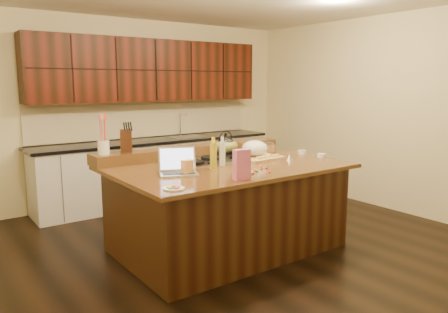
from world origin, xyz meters
TOP-DOWN VIEW (x-y plane):
  - room at (0.00, 0.00)m, footprint 5.52×5.02m
  - island at (0.00, 0.00)m, footprint 2.40×1.60m
  - back_ledge at (0.00, 0.70)m, footprint 2.40×0.30m
  - cooktop at (0.00, 0.30)m, footprint 0.92×0.52m
  - back_counter at (0.30, 2.23)m, footprint 3.70×0.66m
  - kettle at (0.30, 0.43)m, footprint 0.26×0.26m
  - green_bowl at (0.30, 0.43)m, footprint 0.36×0.36m
  - laptop at (-0.65, -0.10)m, footprint 0.44×0.40m
  - oil_bottle at (-0.25, -0.11)m, footprint 0.08×0.08m
  - vinegar_bottle at (-0.06, -0.00)m, footprint 0.08×0.08m
  - wooden_tray at (0.51, 0.13)m, footprint 0.53×0.42m
  - ramekin_a at (1.15, -0.29)m, footprint 0.11×0.11m
  - ramekin_b at (1.15, 0.03)m, footprint 0.13×0.13m
  - ramekin_c at (0.56, 0.12)m, footprint 0.11×0.11m
  - strainer_bowl at (0.91, 0.43)m, footprint 0.31×0.31m
  - kitchen_timer at (0.73, -0.18)m, footprint 0.10×0.10m
  - pink_bag at (-0.31, -0.65)m, footprint 0.15×0.10m
  - candy_plate at (-0.98, -0.61)m, footprint 0.22×0.22m
  - package_box at (-0.60, -0.20)m, footprint 0.10×0.08m
  - utensil_crock at (-1.07, 0.70)m, footprint 0.14×0.14m
  - knife_block at (-0.82, 0.70)m, footprint 0.19×0.23m
  - gumdrop_0 at (0.18, -0.43)m, footprint 0.02×0.02m
  - gumdrop_1 at (-0.19, -0.62)m, footprint 0.02×0.02m
  - gumdrop_2 at (-0.09, -0.55)m, footprint 0.02×0.02m
  - gumdrop_3 at (0.00, -0.49)m, footprint 0.02×0.02m
  - gumdrop_4 at (-0.26, -0.58)m, footprint 0.02×0.02m
  - gumdrop_5 at (-0.16, -0.50)m, footprint 0.02×0.02m
  - gumdrop_6 at (0.07, -0.60)m, footprint 0.02×0.02m
  - gumdrop_7 at (-0.19, -0.50)m, footprint 0.02×0.02m
  - gumdrop_8 at (0.15, -0.38)m, footprint 0.02×0.02m
  - gumdrop_9 at (-0.10, -0.54)m, footprint 0.02×0.02m
  - gumdrop_10 at (-0.01, -0.48)m, footprint 0.02×0.02m
  - gumdrop_11 at (-0.08, -0.48)m, footprint 0.02×0.02m
  - gumdrop_12 at (0.10, -0.44)m, footprint 0.02×0.02m

SIDE VIEW (x-z plane):
  - island at x=0.00m, z-range 0.00..0.92m
  - candy_plate at x=-0.98m, z-range 0.92..0.93m
  - gumdrop_0 at x=0.18m, z-range 0.92..0.94m
  - gumdrop_1 at x=-0.19m, z-range 0.92..0.94m
  - gumdrop_2 at x=-0.09m, z-range 0.92..0.94m
  - gumdrop_3 at x=0.00m, z-range 0.92..0.94m
  - gumdrop_4 at x=-0.26m, z-range 0.92..0.94m
  - gumdrop_5 at x=-0.16m, z-range 0.92..0.94m
  - gumdrop_6 at x=0.07m, z-range 0.92..0.94m
  - gumdrop_7 at x=-0.19m, z-range 0.92..0.94m
  - gumdrop_8 at x=0.15m, z-range 0.92..0.94m
  - gumdrop_9 at x=-0.10m, z-range 0.92..0.94m
  - gumdrop_10 at x=-0.01m, z-range 0.92..0.94m
  - gumdrop_11 at x=-0.08m, z-range 0.92..0.94m
  - gumdrop_12 at x=0.10m, z-range 0.92..0.94m
  - cooktop at x=0.00m, z-range 0.91..0.96m
  - ramekin_a at x=1.15m, z-range 0.92..0.96m
  - ramekin_b at x=1.15m, z-range 0.92..0.96m
  - ramekin_c at x=0.56m, z-range 0.92..0.96m
  - kitchen_timer at x=0.73m, z-range 0.92..0.99m
  - strainer_bowl at x=0.91m, z-range 0.92..1.01m
  - back_ledge at x=0.00m, z-range 0.92..1.04m
  - back_counter at x=0.30m, z-range -0.22..2.18m
  - laptop at x=-0.65m, z-range 0.86..1.11m
  - package_box at x=-0.60m, z-range 0.92..1.06m
  - wooden_tray at x=0.51m, z-range 0.91..1.11m
  - green_bowl at x=0.30m, z-range 0.97..1.12m
  - vinegar_bottle at x=-0.06m, z-range 0.92..1.17m
  - oil_bottle at x=-0.25m, z-range 0.92..1.19m
  - pink_bag at x=-0.31m, z-range 0.92..1.19m
  - kettle at x=0.30m, z-range 0.97..1.15m
  - utensil_crock at x=-1.07m, z-range 1.04..1.18m
  - knife_block at x=-0.82m, z-range 1.04..1.28m
  - room at x=0.00m, z-range -0.01..2.71m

